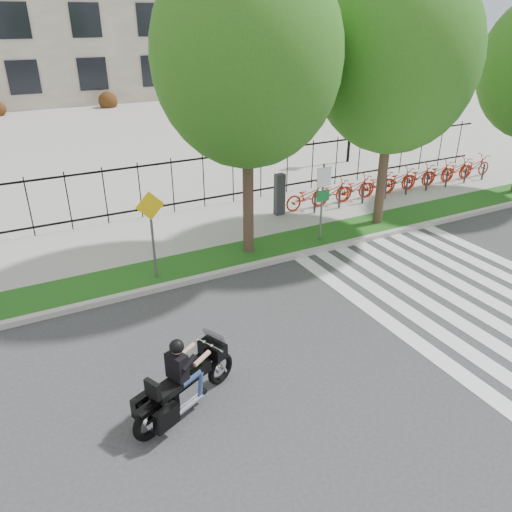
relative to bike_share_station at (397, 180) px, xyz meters
name	(u,v)px	position (x,y,z in m)	size (l,w,h in m)	color
ground	(313,348)	(-8.82, -7.20, -0.63)	(120.00, 120.00, 0.00)	#333335
curb	(234,270)	(-8.82, -3.10, -0.56)	(60.00, 0.20, 0.15)	#B0ADA5
grass_verge	(222,259)	(-8.82, -2.25, -0.56)	(60.00, 1.50, 0.15)	#1C5515
sidewalk	(192,230)	(-8.82, 0.25, -0.56)	(60.00, 3.50, 0.15)	#9F9B94
plaza	(90,133)	(-8.82, 17.80, -0.58)	(80.00, 34.00, 0.10)	#9F9B94
crosswalk_stripes	(467,297)	(-3.99, -7.20, -0.63)	(5.70, 8.00, 0.01)	silver
iron_fence	(173,186)	(-8.82, 2.00, 0.52)	(30.00, 0.06, 2.00)	black
lamp_post_right	(353,97)	(1.18, 4.80, 2.57)	(1.06, 0.70, 4.25)	black
street_tree_1	(247,57)	(-7.92, -2.25, 5.06)	(5.03, 5.03, 8.45)	#3B2A20
street_tree_2	(396,57)	(-2.87, -2.25, 4.89)	(5.08, 5.08, 8.31)	#3B2A20
bike_share_station	(397,180)	(0.00, 0.00, 0.00)	(11.09, 0.86, 1.50)	#2D2D33
sign_pole_regulatory	(323,193)	(-5.53, -2.62, 1.11)	(0.50, 0.09, 2.50)	#59595B
sign_pole_warning	(152,224)	(-10.95, -2.62, 1.11)	(0.78, 0.09, 2.49)	#59595B
motorcycle_rider	(185,380)	(-11.96, -7.65, 0.02)	(2.36, 1.35, 1.95)	black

